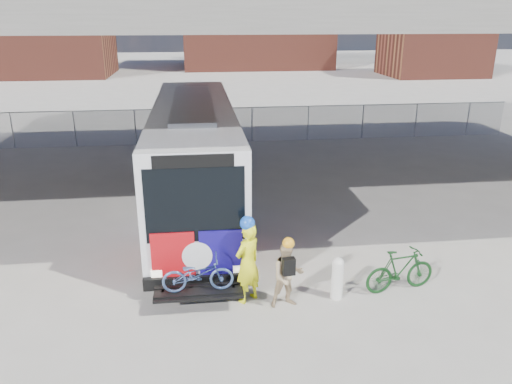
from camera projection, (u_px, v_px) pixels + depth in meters
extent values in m
plane|color=#9E9991|center=(264.00, 237.00, 15.11)|extent=(160.00, 160.00, 0.00)
cube|color=silver|center=(194.00, 152.00, 16.87)|extent=(2.55, 12.00, 3.20)
cube|color=black|center=(194.00, 131.00, 17.13)|extent=(2.61, 11.00, 1.28)
cube|color=black|center=(195.00, 204.00, 11.18)|extent=(2.24, 0.12, 1.76)
cube|color=black|center=(193.00, 161.00, 10.84)|extent=(1.78, 0.12, 0.30)
cube|color=black|center=(198.00, 281.00, 11.72)|extent=(2.55, 0.20, 0.30)
cube|color=#B10D13|center=(173.00, 257.00, 11.47)|extent=(1.00, 0.08, 1.20)
cube|color=navy|center=(221.00, 254.00, 11.59)|extent=(1.00, 0.08, 1.20)
cylinder|color=silver|center=(197.00, 256.00, 11.51)|extent=(0.70, 0.06, 0.70)
cube|color=gray|center=(192.00, 103.00, 16.31)|extent=(1.28, 7.20, 0.14)
cube|color=black|center=(199.00, 292.00, 11.25)|extent=(2.00, 0.70, 0.06)
cylinder|color=black|center=(153.00, 250.00, 13.12)|extent=(0.30, 1.00, 1.00)
cylinder|color=black|center=(241.00, 246.00, 13.38)|extent=(0.30, 1.00, 1.00)
cylinder|color=black|center=(168.00, 161.00, 21.16)|extent=(0.30, 1.00, 1.00)
cylinder|color=black|center=(222.00, 159.00, 21.42)|extent=(0.30, 1.00, 1.00)
cube|color=#B10D13|center=(147.00, 214.00, 13.39)|extent=(0.06, 2.60, 1.70)
cube|color=navy|center=(152.00, 194.00, 14.89)|extent=(0.06, 1.40, 1.70)
cube|color=#B10D13|center=(244.00, 210.00, 13.69)|extent=(0.06, 2.60, 1.70)
cube|color=navy|center=(239.00, 190.00, 15.18)|extent=(0.06, 1.40, 1.70)
imported|color=#415C8F|center=(198.00, 274.00, 11.10)|extent=(1.60, 0.58, 0.84)
cube|color=#605E59|center=(249.00, 2.00, 16.58)|extent=(40.00, 16.00, 1.50)
cylinder|color=gray|center=(75.00, 129.00, 25.12)|extent=(0.06, 0.06, 1.80)
cylinder|color=gray|center=(155.00, 127.00, 25.58)|extent=(0.06, 0.06, 1.80)
cylinder|color=gray|center=(233.00, 125.00, 26.03)|extent=(0.06, 0.06, 1.80)
cylinder|color=gray|center=(308.00, 123.00, 26.48)|extent=(0.06, 0.06, 1.80)
cylinder|color=gray|center=(381.00, 122.00, 26.93)|extent=(0.06, 0.06, 1.80)
cylinder|color=gray|center=(451.00, 120.00, 27.39)|extent=(0.06, 0.06, 1.80)
plane|color=gray|center=(233.00, 125.00, 26.03)|extent=(30.00, 0.00, 30.00)
cube|color=gray|center=(233.00, 108.00, 25.72)|extent=(30.00, 0.05, 0.04)
cube|color=brown|center=(42.00, 28.00, 53.47)|extent=(14.00, 10.00, 10.00)
cube|color=brown|center=(256.00, 18.00, 62.40)|extent=(18.00, 12.00, 12.00)
cube|color=brown|center=(434.00, 38.00, 53.89)|extent=(10.00, 8.00, 8.00)
cylinder|color=white|center=(337.00, 281.00, 11.70)|extent=(0.28, 0.28, 0.93)
sphere|color=white|center=(338.00, 263.00, 11.55)|extent=(0.28, 0.28, 0.28)
imported|color=#FBFF1A|center=(248.00, 263.00, 11.44)|extent=(0.85, 0.81, 1.95)
sphere|color=blue|center=(247.00, 223.00, 11.11)|extent=(0.34, 0.34, 0.34)
imported|color=tan|center=(288.00, 275.00, 11.29)|extent=(0.83, 0.69, 1.56)
sphere|color=#FFA51A|center=(288.00, 243.00, 11.02)|extent=(0.27, 0.27, 0.27)
cube|color=black|center=(289.00, 266.00, 10.99)|extent=(0.30, 0.20, 0.40)
imported|color=#133C17|center=(400.00, 270.00, 12.00)|extent=(1.88, 0.81, 1.09)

